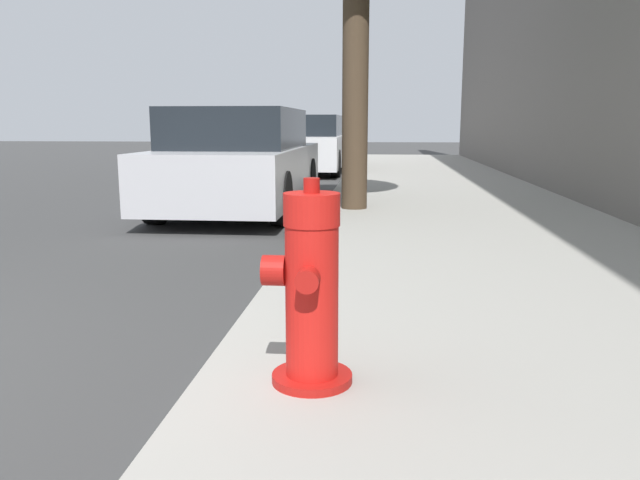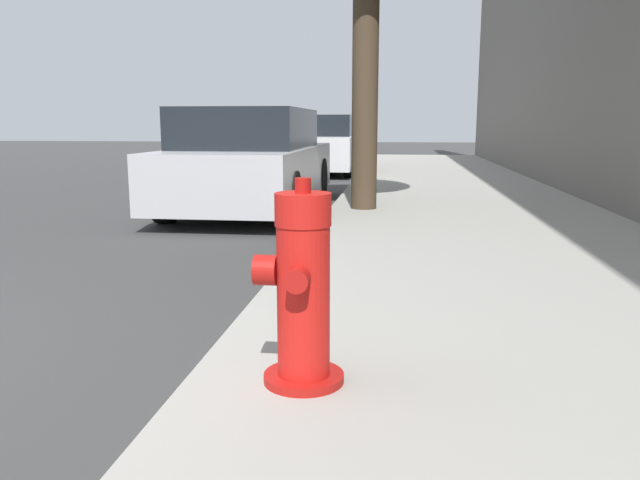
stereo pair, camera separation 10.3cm
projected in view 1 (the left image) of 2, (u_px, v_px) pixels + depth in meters
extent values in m
cylinder|color=#A91511|center=(312.00, 377.00, 2.57)|extent=(0.33, 0.33, 0.04)
cylinder|color=red|center=(312.00, 301.00, 2.51)|extent=(0.21, 0.21, 0.62)
cylinder|color=red|center=(312.00, 209.00, 2.45)|extent=(0.23, 0.23, 0.13)
cylinder|color=#A91511|center=(312.00, 185.00, 2.43)|extent=(0.06, 0.06, 0.06)
cylinder|color=#A91511|center=(308.00, 280.00, 2.35)|extent=(0.09, 0.08, 0.09)
cylinder|color=#A91511|center=(316.00, 263.00, 2.63)|extent=(0.09, 0.08, 0.09)
cylinder|color=#A91511|center=(274.00, 270.00, 2.51)|extent=(0.09, 0.12, 0.12)
cube|color=#B7B7BC|center=(242.00, 172.00, 8.65)|extent=(1.68, 4.35, 0.69)
cube|color=black|center=(238.00, 128.00, 8.37)|extent=(1.54, 2.39, 0.52)
cylinder|color=black|center=(215.00, 178.00, 10.08)|extent=(0.20, 0.65, 0.65)
cylinder|color=black|center=(308.00, 179.00, 9.93)|extent=(0.20, 0.65, 0.65)
cylinder|color=black|center=(155.00, 197.00, 7.44)|extent=(0.20, 0.65, 0.65)
cylinder|color=black|center=(281.00, 198.00, 7.29)|extent=(0.20, 0.65, 0.65)
cube|color=silver|center=(307.00, 151.00, 15.29)|extent=(1.76, 4.27, 0.73)
cube|color=black|center=(306.00, 126.00, 15.01)|extent=(1.62, 2.35, 0.49)
cylinder|color=black|center=(284.00, 157.00, 16.71)|extent=(0.20, 0.62, 0.62)
cylinder|color=black|center=(343.00, 157.00, 16.55)|extent=(0.20, 0.62, 0.62)
cylinder|color=black|center=(266.00, 163.00, 14.12)|extent=(0.20, 0.62, 0.62)
cylinder|color=black|center=(336.00, 164.00, 13.96)|extent=(0.20, 0.62, 0.62)
cylinder|color=#423323|center=(355.00, 83.00, 7.62)|extent=(0.32, 0.32, 3.09)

